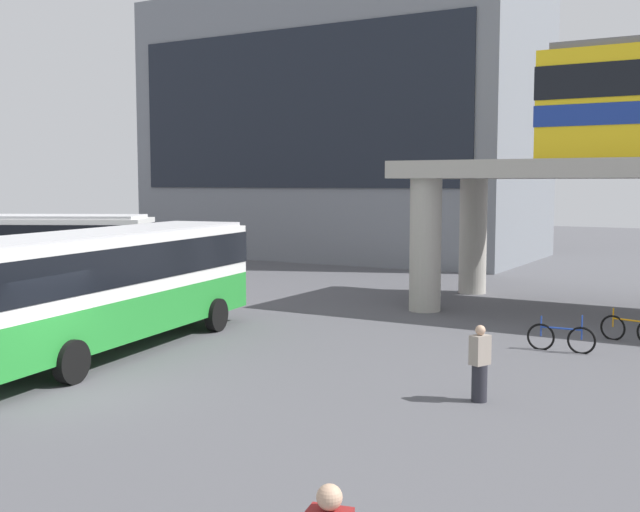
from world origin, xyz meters
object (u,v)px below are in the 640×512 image
Objects in this scene: bus_secondary at (8,247)px; bicycle_blue at (561,338)px; bicycle_orange at (631,330)px; bus_main at (109,277)px; pedestrian_waiting_near_stop at (480,366)px; station_building at (344,129)px.

bus_secondary is 6.12× the size of bicycle_blue.
bus_secondary reaches higher than bicycle_orange.
bus_main is 11.82m from bus_secondary.
bicycle_blue and bicycle_orange have the same top height.
bus_secondary is 21.25m from pedestrian_waiting_near_stop.
pedestrian_waiting_near_stop reaches higher than bicycle_orange.
bus_main is at bearing -26.15° from bus_secondary.
bus_main is at bearing -150.07° from bicycle_blue.
bus_secondary is 6.91× the size of pedestrian_waiting_near_stop.
bus_main is at bearing -74.25° from station_building.
bus_main reaches higher than bicycle_blue.
bus_secondary is at bearing 166.64° from pedestrian_waiting_near_stop.
bicycle_orange is 1.10× the size of pedestrian_waiting_near_stop.
pedestrian_waiting_near_stop is at bearing -93.68° from bicycle_blue.
station_building reaches higher than bus_secondary.
bicycle_orange is at bearing 34.65° from bus_main.
bus_secondary is (-10.61, 5.21, 0.00)m from bus_main.
bus_secondary reaches higher than bicycle_blue.
bus_secondary is at bearing -172.48° from bicycle_orange.
station_building is 2.10× the size of bus_secondary.
bus_main is 6.31× the size of bicycle_blue.
bus_secondary is at bearing 153.85° from bus_main.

